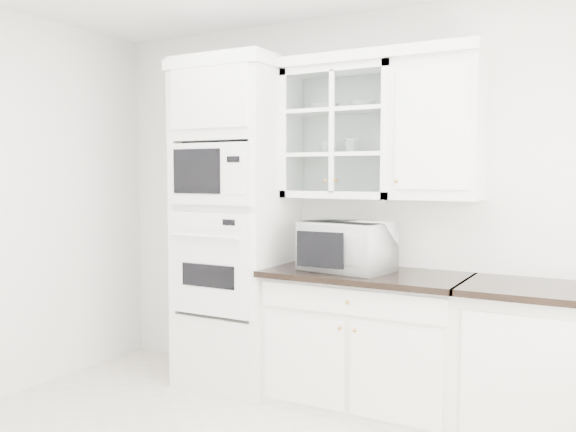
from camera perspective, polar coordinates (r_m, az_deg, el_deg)
The scene contains 12 objects.
room_shell at distance 3.27m, azimuth -3.81°, elevation 7.68°, with size 4.00×3.50×2.70m.
oven_column at distance 4.52m, azimuth -4.92°, elevation -0.71°, with size 0.76×0.68×2.40m.
base_cabinet_run at distance 4.19m, azimuth 7.35°, elevation -11.34°, with size 1.32×0.67×0.92m.
extra_base_cabinet at distance 3.95m, azimuth 21.29°, elevation -12.55°, with size 0.72×0.67×0.92m.
upper_cabinet_glass at distance 4.28m, azimuth 5.07°, elevation 7.74°, with size 0.80×0.33×0.90m.
upper_cabinet_solid at distance 4.05m, azimuth 13.90°, elevation 7.86°, with size 0.55×0.33×0.90m, color white.
crown_molding at distance 4.36m, azimuth 3.67°, elevation 14.10°, with size 2.14×0.38×0.07m, color white.
countertop_microwave at distance 4.11m, azimuth 5.66°, elevation -2.80°, with size 0.57×0.47×0.33m, color white.
bowl_a at distance 4.36m, azimuth 3.38°, elevation 10.11°, with size 0.20×0.20×0.05m, color white.
bowl_b at distance 4.25m, azimuth 7.01°, elevation 10.27°, with size 0.17×0.17×0.05m, color white.
cup_a at distance 4.31m, azimuth 3.77°, elevation 6.43°, with size 0.11×0.11×0.09m, color white.
cup_b at distance 4.25m, azimuth 5.99°, elevation 6.55°, with size 0.11×0.11×0.10m, color white.
Camera 1 is at (1.78, -2.31, 1.56)m, focal length 38.00 mm.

